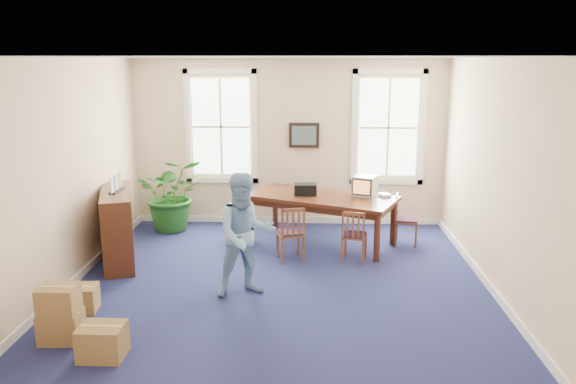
{
  "coord_description": "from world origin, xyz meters",
  "views": [
    {
      "loc": [
        0.44,
        -7.5,
        3.18
      ],
      "look_at": [
        0.1,
        0.6,
        1.25
      ],
      "focal_mm": 35.0,
      "sensor_mm": 36.0,
      "label": 1
    }
  ],
  "objects_px": {
    "chair_near_left": "(290,233)",
    "man": "(245,235)",
    "crt_tv": "(365,186)",
    "credenza": "(118,225)",
    "conference_table": "(321,219)",
    "cardboard_boxes": "(78,309)",
    "potted_plant": "(173,194)"
  },
  "relations": [
    {
      "from": "chair_near_left",
      "to": "man",
      "type": "relative_size",
      "value": 0.53
    },
    {
      "from": "crt_tv",
      "to": "chair_near_left",
      "type": "distance_m",
      "value": 1.66
    },
    {
      "from": "man",
      "to": "credenza",
      "type": "distance_m",
      "value": 2.5
    },
    {
      "from": "crt_tv",
      "to": "chair_near_left",
      "type": "bearing_deg",
      "value": -121.81
    },
    {
      "from": "crt_tv",
      "to": "man",
      "type": "relative_size",
      "value": 0.24
    },
    {
      "from": "chair_near_left",
      "to": "man",
      "type": "bearing_deg",
      "value": 52.92
    },
    {
      "from": "conference_table",
      "to": "man",
      "type": "bearing_deg",
      "value": -91.7
    },
    {
      "from": "conference_table",
      "to": "cardboard_boxes",
      "type": "distance_m",
      "value": 4.6
    },
    {
      "from": "conference_table",
      "to": "crt_tv",
      "type": "distance_m",
      "value": 0.96
    },
    {
      "from": "chair_near_left",
      "to": "crt_tv",
      "type": "bearing_deg",
      "value": -159.42
    },
    {
      "from": "credenza",
      "to": "potted_plant",
      "type": "height_order",
      "value": "potted_plant"
    },
    {
      "from": "conference_table",
      "to": "chair_near_left",
      "type": "xyz_separation_m",
      "value": [
        -0.52,
        -0.86,
        0.02
      ]
    },
    {
      "from": "conference_table",
      "to": "man",
      "type": "distance_m",
      "value": 2.54
    },
    {
      "from": "cardboard_boxes",
      "to": "conference_table",
      "type": "bearing_deg",
      "value": 51.22
    },
    {
      "from": "conference_table",
      "to": "potted_plant",
      "type": "xyz_separation_m",
      "value": [
        -2.79,
        0.67,
        0.27
      ]
    },
    {
      "from": "potted_plant",
      "to": "man",
      "type": "bearing_deg",
      "value": -59.6
    },
    {
      "from": "conference_table",
      "to": "crt_tv",
      "type": "height_order",
      "value": "crt_tv"
    },
    {
      "from": "crt_tv",
      "to": "credenza",
      "type": "bearing_deg",
      "value": -142.07
    },
    {
      "from": "credenza",
      "to": "conference_table",
      "type": "bearing_deg",
      "value": -0.01
    },
    {
      "from": "crt_tv",
      "to": "cardboard_boxes",
      "type": "height_order",
      "value": "crt_tv"
    },
    {
      "from": "credenza",
      "to": "man",
      "type": "bearing_deg",
      "value": -47.01
    },
    {
      "from": "potted_plant",
      "to": "crt_tv",
      "type": "bearing_deg",
      "value": -9.77
    },
    {
      "from": "crt_tv",
      "to": "man",
      "type": "height_order",
      "value": "man"
    },
    {
      "from": "chair_near_left",
      "to": "cardboard_boxes",
      "type": "bearing_deg",
      "value": 33.61
    },
    {
      "from": "conference_table",
      "to": "potted_plant",
      "type": "bearing_deg",
      "value": -169.78
    },
    {
      "from": "conference_table",
      "to": "chair_near_left",
      "type": "height_order",
      "value": "chair_near_left"
    },
    {
      "from": "man",
      "to": "potted_plant",
      "type": "bearing_deg",
      "value": 100.11
    },
    {
      "from": "credenza",
      "to": "potted_plant",
      "type": "bearing_deg",
      "value": 57.03
    },
    {
      "from": "conference_table",
      "to": "credenza",
      "type": "bearing_deg",
      "value": -138.13
    },
    {
      "from": "cardboard_boxes",
      "to": "chair_near_left",
      "type": "bearing_deg",
      "value": 49.05
    },
    {
      "from": "man",
      "to": "potted_plant",
      "type": "height_order",
      "value": "man"
    },
    {
      "from": "credenza",
      "to": "cardboard_boxes",
      "type": "xyz_separation_m",
      "value": [
        0.37,
        -2.51,
        -0.26
      ]
    }
  ]
}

